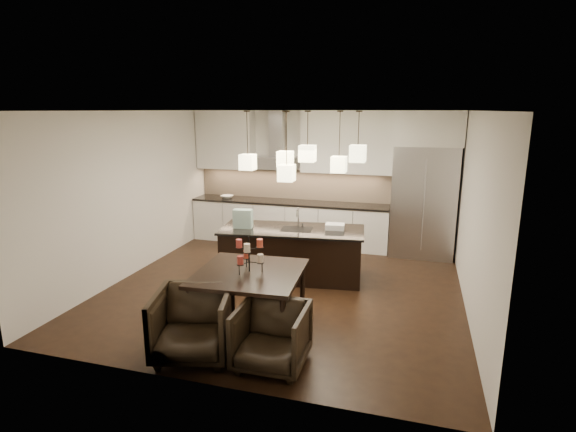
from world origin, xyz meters
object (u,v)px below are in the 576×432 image
(refrigerator, at_px, (423,202))
(armchair_right, at_px, (272,336))
(island_body, at_px, (292,254))
(dining_table, at_px, (250,300))
(armchair_left, at_px, (193,324))

(refrigerator, height_order, armchair_right, refrigerator)
(armchair_right, bearing_deg, refrigerator, 70.56)
(island_body, xyz_separation_m, dining_table, (-0.02, -1.96, -0.01))
(dining_table, height_order, armchair_right, dining_table)
(island_body, bearing_deg, dining_table, -97.40)
(dining_table, relative_size, armchair_right, 1.68)
(refrigerator, height_order, island_body, refrigerator)
(refrigerator, height_order, armchair_left, refrigerator)
(armchair_left, bearing_deg, armchair_right, -11.55)
(island_body, distance_m, armchair_left, 2.81)
(island_body, distance_m, armchair_right, 2.78)
(island_body, relative_size, armchair_right, 2.96)
(armchair_left, bearing_deg, island_body, 66.80)
(dining_table, bearing_deg, refrigerator, 57.56)
(armchair_left, bearing_deg, refrigerator, 46.64)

